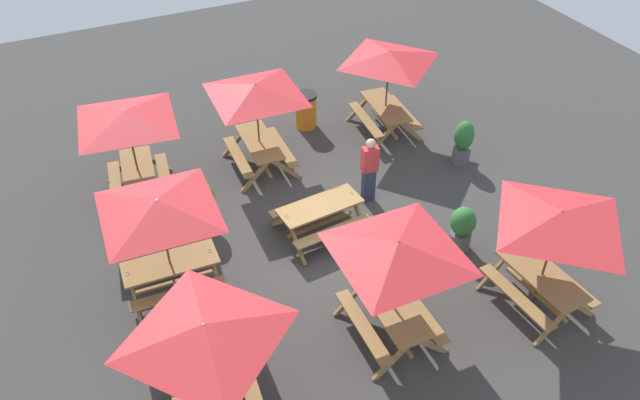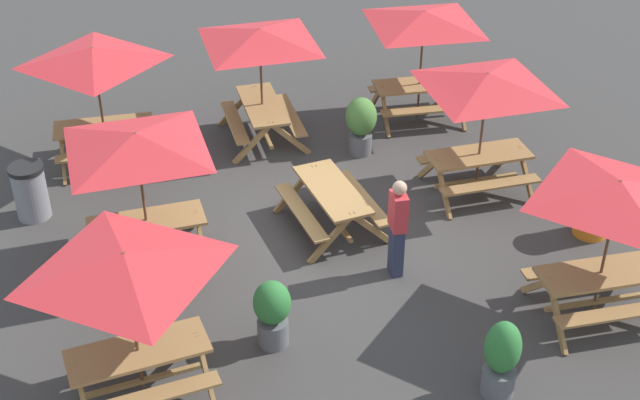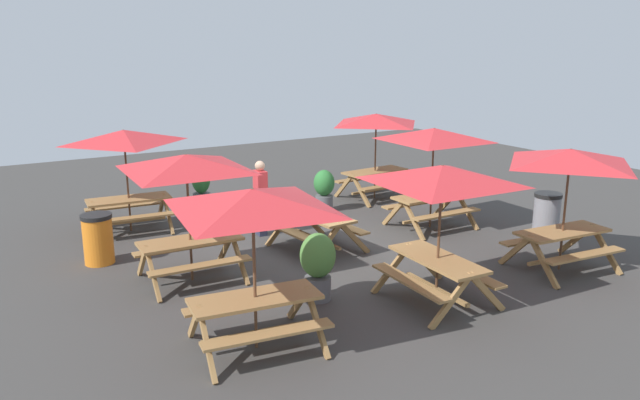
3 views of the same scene
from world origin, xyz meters
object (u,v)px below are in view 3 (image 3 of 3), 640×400
trash_bin_orange (98,239)px  trash_bin_gray (547,215)px  potted_plant_0 (201,185)px  picnic_table_3 (124,144)px  picnic_table_5 (187,172)px  person_standing (261,196)px  potted_plant_2 (318,263)px  potted_plant_1 (324,189)px  picnic_table_2 (317,223)px  picnic_table_7 (569,166)px  picnic_table_0 (253,211)px  picnic_table_4 (434,142)px  picnic_table_6 (376,125)px  picnic_table_1 (442,184)px

trash_bin_orange → trash_bin_gray: (8.77, -3.31, 0.00)m
potted_plant_0 → trash_bin_gray: bearing=-47.5°
picnic_table_3 → trash_bin_gray: (7.70, -5.12, -1.49)m
picnic_table_5 → person_standing: (2.24, 1.78, -1.10)m
potted_plant_2 → potted_plant_1: bearing=57.5°
picnic_table_3 → potted_plant_1: size_ratio=2.22×
picnic_table_2 → picnic_table_7: picnic_table_7 is taller
picnic_table_0 → picnic_table_7: (6.23, -0.14, 0.00)m
picnic_table_7 → picnic_table_4: bearing=100.5°
picnic_table_4 → trash_bin_gray: (1.71, -1.84, -1.49)m
potted_plant_0 → picnic_table_4: bearing=-47.6°
picnic_table_0 → picnic_table_7: size_ratio=1.20×
potted_plant_1 → person_standing: person_standing is taller
picnic_table_7 → trash_bin_orange: picnic_table_7 is taller
picnic_table_6 → person_standing: size_ratio=1.40×
picnic_table_5 → potted_plant_0: size_ratio=2.40×
trash_bin_gray → picnic_table_5: bearing=168.4°
picnic_table_0 → potted_plant_1: picnic_table_0 is taller
picnic_table_4 → potted_plant_0: (-3.92, 4.29, -1.38)m
trash_bin_gray → picnic_table_7: bearing=-133.2°
picnic_table_4 → trash_bin_orange: size_ratio=2.89×
trash_bin_orange → picnic_table_2: bearing=-19.9°
picnic_table_4 → person_standing: bearing=158.2°
picnic_table_0 → picnic_table_3: (-0.06, 6.48, 0.00)m
trash_bin_gray → potted_plant_0: bearing=132.5°
trash_bin_orange → potted_plant_0: 4.22m
picnic_table_2 → person_standing: bearing=15.4°
picnic_table_2 → person_standing: (-0.55, 1.47, 0.32)m
potted_plant_1 → picnic_table_0: bearing=-128.9°
picnic_table_2 → trash_bin_gray: trash_bin_gray is taller
picnic_table_0 → picnic_table_1: size_ratio=0.99×
picnic_table_2 → picnic_table_7: bearing=-140.3°
picnic_table_4 → potted_plant_1: size_ratio=2.69×
potted_plant_0 → potted_plant_2: (-0.41, -6.49, 0.04)m
picnic_table_0 → person_standing: (2.34, 4.68, -1.10)m
picnic_table_4 → trash_bin_orange: (-7.06, 1.47, -1.49)m
picnic_table_3 → picnic_table_4: (5.99, -3.28, 0.00)m
potted_plant_0 → trash_bin_orange: bearing=-138.1°
picnic_table_7 → picnic_table_0: bearing=-176.0°
picnic_table_0 → picnic_table_5: size_ratio=0.99×
trash_bin_gray → potted_plant_0: potted_plant_0 is taller
picnic_table_2 → potted_plant_0: potted_plant_0 is taller
picnic_table_0 → picnic_table_5: 2.90m
potted_plant_2 → picnic_table_0: bearing=-148.2°
potted_plant_0 → potted_plant_2: potted_plant_0 is taller
picnic_table_0 → picnic_table_1: 3.23m
picnic_table_0 → potted_plant_0: (2.01, 7.49, -1.38)m
picnic_table_7 → trash_bin_orange: size_ratio=2.38×
picnic_table_3 → picnic_table_6: size_ratio=1.00×
picnic_table_3 → potted_plant_1: (4.63, -0.81, -1.42)m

